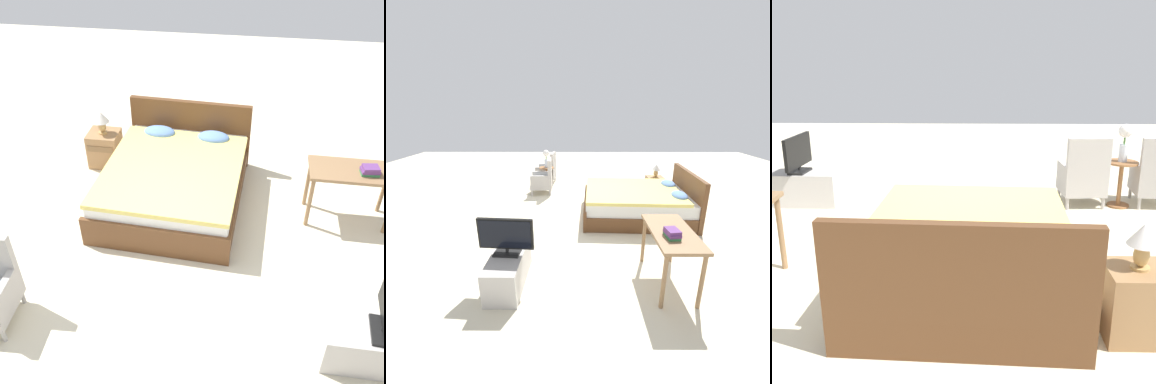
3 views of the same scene
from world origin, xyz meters
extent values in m
plane|color=beige|center=(0.00, 0.00, 0.00)|extent=(16.00, 16.00, 0.00)
cube|color=brown|center=(0.00, 1.08, 0.14)|extent=(1.81, 2.22, 0.28)
cube|color=white|center=(0.00, 1.08, 0.40)|extent=(1.74, 2.13, 0.24)
cube|color=#EAD66B|center=(-0.01, 0.99, 0.55)|extent=(1.79, 1.96, 0.06)
cube|color=brown|center=(0.05, 2.10, 0.48)|extent=(1.75, 0.16, 0.96)
cube|color=brown|center=(-0.05, 0.04, 0.20)|extent=(1.75, 0.14, 0.40)
ellipsoid|color=#668ED1|center=(-0.35, 1.84, 0.59)|extent=(0.45, 0.30, 0.14)
ellipsoid|color=#668ED1|center=(0.42, 1.81, 0.59)|extent=(0.45, 0.30, 0.14)
cylinder|color=#ADA8A3|center=(-1.22, -1.31, 0.08)|extent=(0.04, 0.04, 0.16)
cylinder|color=#ADA8A3|center=(-1.24, -0.86, 0.08)|extent=(0.04, 0.04, 0.16)
cube|color=#ADA8A3|center=(-1.23, -1.09, 0.41)|extent=(0.10, 0.52, 0.26)
cube|color=#997047|center=(-1.18, 1.81, 0.26)|extent=(0.44, 0.40, 0.52)
cube|color=brown|center=(-1.18, 1.60, 0.37)|extent=(0.37, 0.01, 0.09)
cylinder|color=tan|center=(-1.18, 1.81, 0.53)|extent=(0.13, 0.13, 0.02)
ellipsoid|color=tan|center=(-1.18, 1.81, 0.62)|extent=(0.11, 0.11, 0.16)
cone|color=silver|center=(-1.18, 1.81, 0.78)|extent=(0.22, 0.22, 0.15)
cube|color=#B7B2AD|center=(2.21, -1.01, 0.22)|extent=(0.96, 0.40, 0.43)
cube|color=black|center=(2.21, -1.01, 0.45)|extent=(0.22, 0.33, 0.03)
cylinder|color=black|center=(2.21, -1.01, 0.49)|extent=(0.04, 0.04, 0.05)
cylinder|color=#8E6B47|center=(1.71, 0.84, 0.35)|extent=(0.05, 0.05, 0.70)
cylinder|color=#8E6B47|center=(1.71, 1.26, 0.35)|extent=(0.05, 0.05, 0.70)
cylinder|color=#8E6B47|center=(2.65, 1.26, 0.35)|extent=(0.05, 0.05, 0.70)
cube|color=#8E6B47|center=(2.18, 1.05, 0.72)|extent=(1.04, 0.52, 0.04)
cube|color=#337A47|center=(2.34, 0.98, 0.76)|extent=(0.21, 0.15, 0.03)
cube|color=#66387A|center=(2.34, 0.98, 0.79)|extent=(0.22, 0.16, 0.03)
cube|color=#66387A|center=(2.34, 0.98, 0.82)|extent=(0.20, 0.16, 0.04)
camera|label=1|loc=(0.94, -3.59, 3.75)|focal=42.00mm
camera|label=2|loc=(5.03, -0.11, 2.19)|focal=24.00mm
camera|label=3|loc=(-0.04, 4.58, 1.93)|focal=42.00mm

